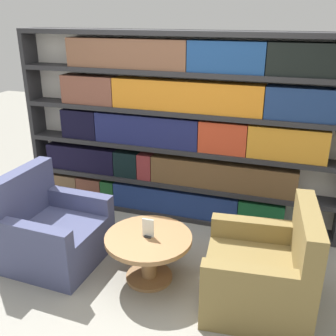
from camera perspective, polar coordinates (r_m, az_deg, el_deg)
name	(u,v)px	position (r m, az deg, el deg)	size (l,w,h in m)	color
ground_plane	(128,284)	(3.55, -5.83, -16.44)	(14.00, 14.00, 0.00)	gray
bookshelf	(178,131)	(4.22, 1.40, 5.45)	(3.50, 0.30, 2.02)	silver
armchair_left	(51,232)	(3.85, -16.57, -8.92)	(0.83, 0.83, 0.86)	#42476B
armchair_right	(263,273)	(3.27, 13.63, -14.61)	(0.89, 0.89, 0.86)	olive
coffee_table	(149,248)	(3.43, -2.83, -11.59)	(0.74, 0.74, 0.42)	olive
table_sign	(148,229)	(3.33, -2.90, -8.85)	(0.10, 0.06, 0.16)	black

